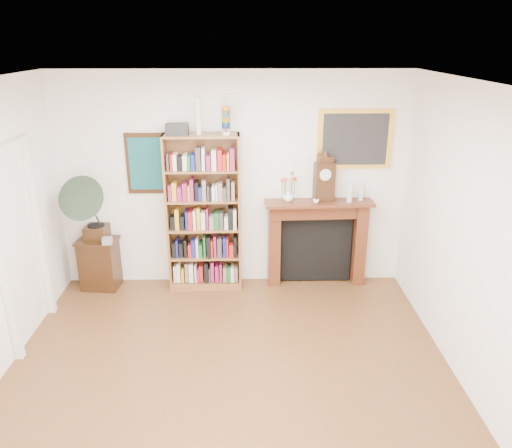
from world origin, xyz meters
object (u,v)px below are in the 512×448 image
(bookshelf, at_px, (203,205))
(bottle_left, at_px, (350,193))
(bottle_right, at_px, (361,193))
(gramophone, at_px, (89,204))
(flower_vase, at_px, (288,196))
(mantel_clock, at_px, (324,180))
(side_cabinet, at_px, (100,264))
(teacup, at_px, (316,201))
(fireplace, at_px, (317,235))
(cd_stack, at_px, (107,241))

(bookshelf, relative_size, bottle_left, 9.84)
(bookshelf, relative_size, bottle_right, 11.80)
(gramophone, height_order, flower_vase, gramophone)
(mantel_clock, bearing_deg, bottle_right, -8.10)
(bookshelf, relative_size, side_cabinet, 3.43)
(side_cabinet, bearing_deg, mantel_clock, 7.10)
(bottle_right, bearing_deg, teacup, -168.88)
(fireplace, distance_m, flower_vase, 0.69)
(teacup, bearing_deg, bookshelf, 178.16)
(side_cabinet, xyz_separation_m, bottle_left, (3.26, 0.02, 0.95))
(cd_stack, relative_size, flower_vase, 0.82)
(side_cabinet, height_order, gramophone, gramophone)
(bookshelf, bearing_deg, bottle_left, -1.08)
(bookshelf, height_order, bottle_right, bookshelf)
(teacup, relative_size, bottle_left, 0.33)
(bookshelf, relative_size, flower_vase, 16.05)
(bottle_left, bearing_deg, teacup, -173.31)
(side_cabinet, xyz_separation_m, flower_vase, (2.48, 0.06, 0.91))
(side_cabinet, relative_size, gramophone, 0.75)
(cd_stack, relative_size, mantel_clock, 0.21)
(gramophone, bearing_deg, bottle_left, 6.19)
(cd_stack, height_order, flower_vase, flower_vase)
(gramophone, bearing_deg, bookshelf, 8.71)
(side_cabinet, xyz_separation_m, cd_stack, (0.18, -0.14, 0.38))
(side_cabinet, distance_m, fireplace, 2.90)
(mantel_clock, bearing_deg, fireplace, 131.06)
(bookshelf, height_order, bottle_left, bookshelf)
(side_cabinet, relative_size, mantel_clock, 1.18)
(flower_vase, bearing_deg, bookshelf, -177.76)
(fireplace, bearing_deg, mantel_clock, -40.21)
(teacup, bearing_deg, cd_stack, -177.70)
(side_cabinet, bearing_deg, cd_stack, -32.18)
(mantel_clock, bearing_deg, bookshelf, 170.39)
(side_cabinet, distance_m, gramophone, 0.86)
(mantel_clock, bearing_deg, side_cabinet, 169.89)
(fireplace, xyz_separation_m, bottle_left, (0.38, -0.08, 0.60))
(bookshelf, xyz_separation_m, teacup, (1.43, -0.05, 0.06))
(teacup, distance_m, bottle_right, 0.61)
(mantel_clock, relative_size, teacup, 7.45)
(bookshelf, height_order, fireplace, bookshelf)
(teacup, relative_size, bottle_right, 0.39)
(teacup, distance_m, bottle_left, 0.45)
(gramophone, bearing_deg, side_cabinet, 90.24)
(cd_stack, distance_m, bottle_left, 3.14)
(fireplace, relative_size, bottle_right, 7.05)
(bookshelf, distance_m, teacup, 1.43)
(gramophone, height_order, bottle_left, gramophone)
(flower_vase, bearing_deg, bottle_left, -2.72)
(flower_vase, bearing_deg, bottle_right, 1.76)
(bookshelf, xyz_separation_m, cd_stack, (-1.22, -0.15, -0.42))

